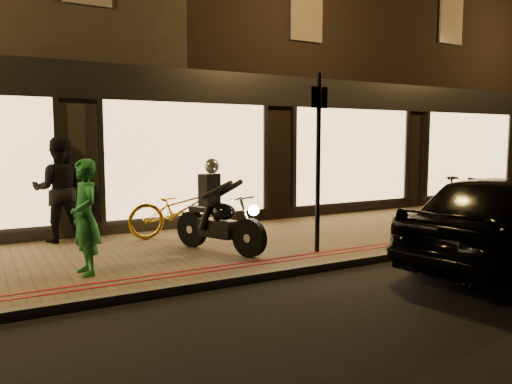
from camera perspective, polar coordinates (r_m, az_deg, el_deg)
ground at (r=7.51m, az=3.98°, el=-9.64°), size 90.00×90.00×0.00m
sidewalk at (r=9.19m, az=-2.93°, el=-6.35°), size 50.00×4.00×0.12m
kerb_stone at (r=7.54m, az=3.77°, el=-9.11°), size 50.00×0.14×0.12m
red_kerb_lines at (r=7.93m, az=1.78°, el=-7.86°), size 50.00×0.26×0.01m
building_row at (r=15.71m, az=-14.81°, el=13.94°), size 48.00×10.11×8.50m
motorcycle at (r=8.50m, az=-4.42°, el=-2.74°), size 0.91×1.83×1.59m
sign_post at (r=8.43m, az=7.12°, el=4.41°), size 0.35×0.09×3.00m
bicycle_gold at (r=9.94m, az=-8.71°, el=-1.95°), size 2.07×0.77×1.08m
bicycle_dark at (r=10.64m, az=22.61°, el=-1.49°), size 2.04×0.72×1.20m
person_green at (r=7.41m, az=-18.94°, el=-2.74°), size 0.46×0.64×1.64m
person_dark at (r=9.97m, az=-21.60°, el=0.25°), size 1.07×0.90×1.96m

